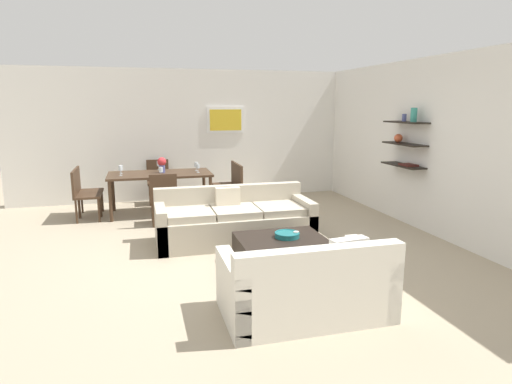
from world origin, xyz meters
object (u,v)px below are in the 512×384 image
object	(u,v)px
centerpiece_vase	(162,164)
wine_glass_right_near	(198,167)
wine_glass_left_far	(121,168)
wine_glass_foot	(161,170)
candle_jar	(296,234)
coffee_table	(282,254)
dining_chair_right_near	(233,185)
dining_table	(160,177)
dining_chair_right_far	(229,181)
dining_chair_left_near	(82,192)
dining_chair_head	(158,179)
wine_glass_left_near	(120,169)
decorative_bowl	(287,235)
dining_chair_foot	(163,196)
wine_glass_right_far	(196,165)
wine_glass_head	(159,164)
sofa_beige	(234,222)
loveseat_white	(306,286)
dining_chair_left_far	(85,188)

from	to	relation	value
centerpiece_vase	wine_glass_right_near	bearing A→B (deg)	-15.08
wine_glass_left_far	wine_glass_foot	size ratio (longest dim) A/B	0.92
candle_jar	coffee_table	bearing A→B (deg)	-170.58
dining_chair_right_near	wine_glass_right_near	world-z (taller)	wine_glass_right_near
dining_table	wine_glass_right_near	world-z (taller)	wine_glass_right_near
candle_jar	wine_glass_foot	size ratio (longest dim) A/B	0.41
dining_chair_right_far	dining_chair_left_near	size ratio (longest dim) A/B	1.00
coffee_table	wine_glass_left_far	xyz separation A→B (m)	(-1.96, 3.37, 0.67)
dining_table	dining_chair_head	bearing A→B (deg)	90.00
wine_glass_left_far	wine_glass_right_near	distance (m)	1.39
dining_chair_left_near	wine_glass_left_near	xyz separation A→B (m)	(0.65, 0.10, 0.37)
decorative_bowl	wine_glass_right_near	size ratio (longest dim) A/B	1.99
dining_chair_foot	wine_glass_right_far	xyz separation A→B (m)	(0.68, 1.00, 0.36)
wine_glass_right_far	centerpiece_vase	bearing A→B (deg)	-174.44
candle_jar	wine_glass_foot	xyz separation A→B (m)	(-1.47, 2.81, 0.45)
dining_table	wine_glass_head	world-z (taller)	wine_glass_head
sofa_beige	coffee_table	distance (m)	1.28
wine_glass_left_near	wine_glass_right_far	size ratio (longest dim) A/B	1.08
coffee_table	dining_chair_foot	world-z (taller)	dining_chair_foot
wine_glass_left_near	loveseat_white	bearing A→B (deg)	-67.44
coffee_table	dining_chair_foot	size ratio (longest dim) A/B	1.20
sofa_beige	wine_glass_right_near	bearing A→B (deg)	97.86
dining_chair_left_near	wine_glass_head	distance (m)	1.51
dining_table	dining_chair_left_near	xyz separation A→B (m)	(-1.33, -0.21, -0.18)
wine_glass_right_far	wine_glass_foot	bearing A→B (deg)	-142.23
dining_chair_right_far	dining_chair_left_near	bearing A→B (deg)	-170.91
dining_chair_right_far	wine_glass_right_far	bearing A→B (deg)	-171.57
dining_chair_foot	wine_glass_head	distance (m)	1.34
dining_chair_right_far	dining_chair_left_far	size ratio (longest dim) A/B	1.00
dining_chair_left_near	wine_glass_right_far	distance (m)	2.07
dining_chair_right_near	wine_glass_left_far	world-z (taller)	wine_glass_left_far
dining_chair_left_near	wine_glass_left_far	distance (m)	0.81
sofa_beige	wine_glass_left_far	size ratio (longest dim) A/B	14.63
dining_chair_right_far	dining_chair_left_near	distance (m)	2.69
wine_glass_head	centerpiece_vase	xyz separation A→B (m)	(0.05, -0.36, 0.05)
dining_chair_right_near	dining_chair_right_far	world-z (taller)	same
dining_chair_right_near	wine_glass_foot	xyz separation A→B (m)	(-1.33, -0.20, 0.36)
dining_chair_foot	centerpiece_vase	xyz separation A→B (m)	(0.05, 0.93, 0.41)
wine_glass_head	wine_glass_right_far	bearing A→B (deg)	-23.39
wine_glass_foot	dining_chair_left_far	bearing A→B (deg)	154.81
candle_jar	dining_chair_foot	xyz separation A→B (m)	(-1.47, 2.34, 0.09)
dining_chair_right_near	wine_glass_foot	world-z (taller)	wine_glass_foot
dining_chair_head	wine_glass_left_near	distance (m)	1.26
candle_jar	dining_chair_right_near	distance (m)	3.01
decorative_bowl	wine_glass_left_near	world-z (taller)	wine_glass_left_near
dining_chair_head	wine_glass_left_far	xyz separation A→B (m)	(-0.68, -0.76, 0.35)
dining_chair_head	dining_chair_left_near	xyz separation A→B (m)	(-1.33, -1.09, 0.00)
dining_chair_right_far	wine_glass_left_far	bearing A→B (deg)	-177.28
dining_chair_right_near	dining_chair_left_far	size ratio (longest dim) A/B	1.00
wine_glass_head	dining_chair_head	bearing A→B (deg)	90.00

